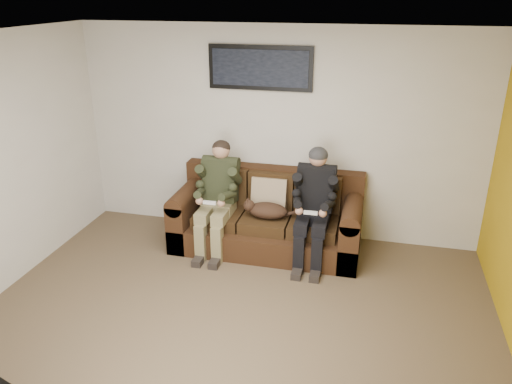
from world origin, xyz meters
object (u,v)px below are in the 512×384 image
(sofa, at_px, (268,219))
(cat, at_px, (266,210))
(person_right, at_px, (314,199))
(framed_poster, at_px, (260,68))
(person_left, at_px, (218,191))

(sofa, distance_m, cat, 0.28)
(person_right, relative_size, framed_poster, 1.05)
(framed_poster, bearing_deg, person_right, -36.43)
(sofa, distance_m, framed_poster, 1.81)
(person_right, height_order, cat, person_right)
(sofa, relative_size, cat, 3.40)
(person_right, distance_m, cat, 0.59)
(sofa, bearing_deg, person_right, -17.98)
(person_left, distance_m, framed_poster, 1.53)
(person_left, relative_size, person_right, 0.99)
(person_right, distance_m, framed_poster, 1.67)
(person_left, relative_size, framed_poster, 1.04)
(sofa, xyz_separation_m, person_right, (0.58, -0.19, 0.39))
(cat, bearing_deg, sofa, 94.88)
(framed_poster, bearing_deg, sofa, -62.62)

